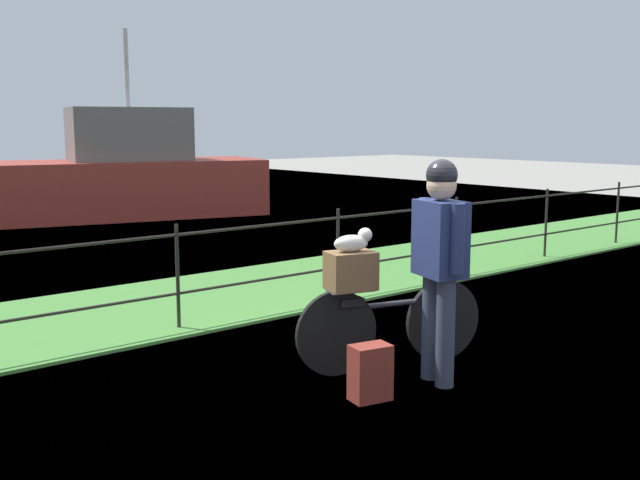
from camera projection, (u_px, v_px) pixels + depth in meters
name	position (u px, v px, depth m)	size (l,w,h in m)	color
ground_plane	(441.00, 371.00, 5.95)	(60.00, 60.00, 0.00)	gray
grass_strip	(217.00, 296.00, 8.45)	(27.00, 2.40, 0.03)	#478438
harbor_water	(23.00, 234.00, 13.29)	(30.00, 30.00, 0.00)	#60849E
iron_fence	(264.00, 257.00, 7.67)	(18.04, 0.04, 1.01)	#28231E
bicycle_main	(390.00, 324.00, 5.98)	(1.58, 0.51, 0.67)	black
wooden_crate	(351.00, 271.00, 5.78)	(0.37, 0.25, 0.29)	brown
terrier_dog	(354.00, 242.00, 5.75)	(0.32, 0.21, 0.18)	silver
cyclist_person	(440.00, 252.00, 5.54)	(0.36, 0.52, 1.68)	#383D51
backpack_on_paving	(370.00, 373.00, 5.30)	(0.28, 0.18, 0.40)	maroon
moored_boat_near	(130.00, 176.00, 15.82)	(5.80, 3.44, 3.87)	#9E3328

